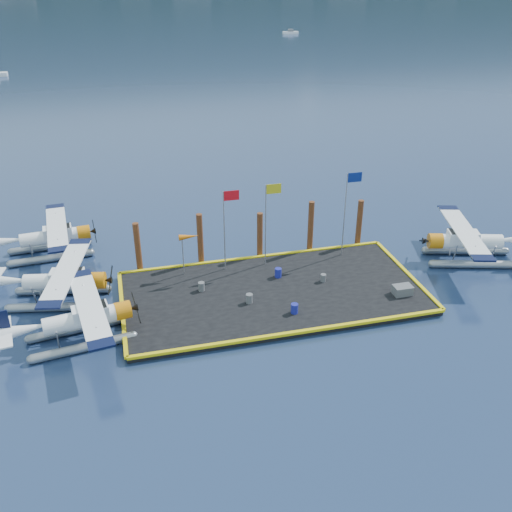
{
  "coord_description": "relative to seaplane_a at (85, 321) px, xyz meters",
  "views": [
    {
      "loc": [
        -9.25,
        -31.76,
        20.53
      ],
      "look_at": [
        -0.66,
        2.0,
        2.14
      ],
      "focal_mm": 40.0,
      "sensor_mm": 36.0,
      "label": 1
    }
  ],
  "objects": [
    {
      "name": "ground",
      "position": [
        12.15,
        2.11,
        -1.39
      ],
      "size": [
        4000.0,
        4000.0,
        0.0
      ],
      "primitive_type": "plane",
      "color": "navy",
      "rests_on": "ground"
    },
    {
      "name": "dock",
      "position": [
        12.15,
        2.11,
        -1.19
      ],
      "size": [
        20.0,
        10.0,
        0.4
      ],
      "primitive_type": "cube",
      "color": "black",
      "rests_on": "ground"
    },
    {
      "name": "dock_bumpers",
      "position": [
        12.15,
        2.11,
        -0.9
      ],
      "size": [
        20.25,
        10.25,
        0.18
      ],
      "primitive_type": null,
      "color": "yellow",
      "rests_on": "dock"
    },
    {
      "name": "seaplane_a",
      "position": [
        0.0,
        0.0,
        0.0
      ],
      "size": [
        8.23,
        9.04,
        3.2
      ],
      "rotation": [
        0.0,
        0.0,
        -1.42
      ],
      "color": "gray",
      "rests_on": "ground"
    },
    {
      "name": "seaplane_b",
      "position": [
        -1.48,
        4.79,
        0.04
      ],
      "size": [
        8.5,
        9.27,
        3.28
      ],
      "rotation": [
        0.0,
        0.0,
        -1.77
      ],
      "color": "gray",
      "rests_on": "ground"
    },
    {
      "name": "seaplane_c",
      "position": [
        -2.46,
        12.06,
        0.01
      ],
      "size": [
        8.2,
        9.05,
        3.21
      ],
      "rotation": [
        0.0,
        0.0,
        -1.49
      ],
      "color": "gray",
      "rests_on": "ground"
    },
    {
      "name": "seaplane_d",
      "position": [
        27.61,
        3.39,
        0.09
      ],
      "size": [
        8.85,
        9.53,
        3.39
      ],
      "rotation": [
        0.0,
        0.0,
        1.3
      ],
      "color": "gray",
      "rests_on": "ground"
    },
    {
      "name": "drum_0",
      "position": [
        7.48,
        3.35,
        -0.68
      ],
      "size": [
        0.44,
        0.44,
        0.62
      ],
      "primitive_type": "cylinder",
      "color": "#535458",
      "rests_on": "dock"
    },
    {
      "name": "drum_1",
      "position": [
        12.76,
        -0.82,
        -0.67
      ],
      "size": [
        0.46,
        0.46,
        0.65
      ],
      "primitive_type": "cylinder",
      "color": "navy",
      "rests_on": "dock"
    },
    {
      "name": "drum_2",
      "position": [
        15.91,
        2.48,
        -0.72
      ],
      "size": [
        0.39,
        0.39,
        0.55
      ],
      "primitive_type": "cylinder",
      "color": "#535458",
      "rests_on": "dock"
    },
    {
      "name": "drum_3",
      "position": [
        10.26,
        1.06,
        -0.67
      ],
      "size": [
        0.45,
        0.45,
        0.63
      ],
      "primitive_type": "cylinder",
      "color": "#535458",
      "rests_on": "dock"
    },
    {
      "name": "drum_5",
      "position": [
        13.04,
        3.85,
        -0.66
      ],
      "size": [
        0.48,
        0.48,
        0.67
      ],
      "primitive_type": "cylinder",
      "color": "navy",
      "rests_on": "dock"
    },
    {
      "name": "crate",
      "position": [
        20.47,
        -0.44,
        -0.68
      ],
      "size": [
        1.26,
        0.84,
        0.63
      ],
      "primitive_type": "cube",
      "color": "#535458",
      "rests_on": "dock"
    },
    {
      "name": "flagpole_red",
      "position": [
        9.86,
        5.91,
        3.0
      ],
      "size": [
        1.14,
        0.08,
        6.0
      ],
      "color": "gray",
      "rests_on": "dock"
    },
    {
      "name": "flagpole_yellow",
      "position": [
        12.86,
        5.91,
        3.12
      ],
      "size": [
        1.14,
        0.08,
        6.2
      ],
      "color": "gray",
      "rests_on": "dock"
    },
    {
      "name": "flagpole_blue",
      "position": [
        18.85,
        5.91,
        3.29
      ],
      "size": [
        1.14,
        0.08,
        6.5
      ],
      "color": "gray",
      "rests_on": "dock"
    },
    {
      "name": "windsock",
      "position": [
        7.13,
        5.91,
        1.84
      ],
      "size": [
        1.4,
        0.44,
        3.12
      ],
      "color": "gray",
      "rests_on": "dock"
    },
    {
      "name": "piling_0",
      "position": [
        3.65,
        7.51,
        0.61
      ],
      "size": [
        0.44,
        0.44,
        4.0
      ],
      "primitive_type": "cylinder",
      "color": "#4A2615",
      "rests_on": "ground"
    },
    {
      "name": "piling_1",
      "position": [
        8.15,
        7.51,
        0.71
      ],
      "size": [
        0.44,
        0.44,
        4.2
      ],
      "primitive_type": "cylinder",
      "color": "#4A2615",
      "rests_on": "ground"
    },
    {
      "name": "piling_2",
      "position": [
        12.65,
        7.51,
        0.51
      ],
      "size": [
        0.44,
        0.44,
        3.8
      ],
      "primitive_type": "cylinder",
      "color": "#4A2615",
      "rests_on": "ground"
    },
    {
      "name": "piling_3",
      "position": [
        16.65,
        7.51,
        0.76
      ],
      "size": [
        0.44,
        0.44,
        4.3
      ],
      "primitive_type": "cylinder",
      "color": "#4A2615",
      "rests_on": "ground"
    },
    {
      "name": "piling_4",
      "position": [
        20.65,
        7.51,
        0.61
      ],
      "size": [
        0.44,
        0.44,
        4.0
      ],
      "primitive_type": "cylinder",
      "color": "#4A2615",
      "rests_on": "ground"
    }
  ]
}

